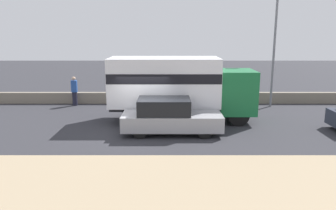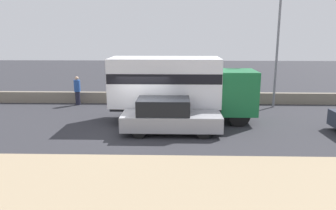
{
  "view_description": "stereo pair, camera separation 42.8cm",
  "coord_description": "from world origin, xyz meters",
  "views": [
    {
      "loc": [
        1.21,
        -14.75,
        4.53
      ],
      "look_at": [
        1.21,
        0.77,
        1.1
      ],
      "focal_mm": 35.0,
      "sensor_mm": 36.0,
      "label": 1
    },
    {
      "loc": [
        1.64,
        -14.74,
        4.53
      ],
      "look_at": [
        1.21,
        0.77,
        1.1
      ],
      "focal_mm": 35.0,
      "sensor_mm": 36.0,
      "label": 2
    }
  ],
  "objects": [
    {
      "name": "ground_plane",
      "position": [
        0.0,
        0.0,
        0.0
      ],
      "size": [
        80.0,
        80.0,
        0.0
      ],
      "primitive_type": "plane",
      "color": "#2D2D33"
    },
    {
      "name": "dirt_shoulder_foreground",
      "position": [
        0.0,
        -6.06,
        0.02
      ],
      "size": [
        60.0,
        5.76,
        0.04
      ],
      "color": "#9E896B",
      "rests_on": "ground_plane"
    },
    {
      "name": "stone_wall_backdrop",
      "position": [
        0.0,
        6.28,
        0.36
      ],
      "size": [
        60.0,
        0.35,
        0.72
      ],
      "color": "gray",
      "rests_on": "ground_plane"
    },
    {
      "name": "street_lamp",
      "position": [
        7.65,
        5.33,
        4.24
      ],
      "size": [
        0.56,
        0.28,
        7.36
      ],
      "color": "slate",
      "rests_on": "ground_plane"
    },
    {
      "name": "box_truck",
      "position": [
        1.67,
        1.86,
        1.94
      ],
      "size": [
        7.38,
        2.46,
        3.3
      ],
      "color": "#196B38",
      "rests_on": "ground_plane"
    },
    {
      "name": "car_hatchback",
      "position": [
        1.28,
        -0.32,
        0.79
      ],
      "size": [
        4.53,
        1.72,
        1.63
      ],
      "color": "#9E9EA3",
      "rests_on": "ground_plane"
    },
    {
      "name": "pedestrian",
      "position": [
        -4.71,
        5.63,
        0.95
      ],
      "size": [
        0.4,
        0.4,
        1.84
      ],
      "color": "#1E1E2D",
      "rests_on": "ground_plane"
    }
  ]
}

